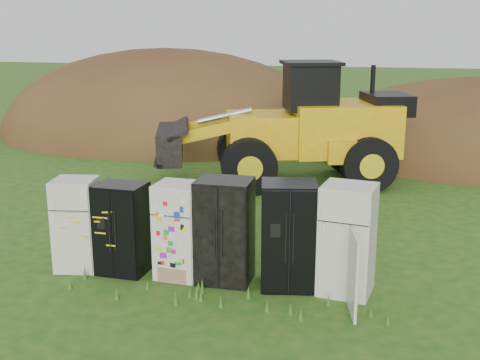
{
  "coord_description": "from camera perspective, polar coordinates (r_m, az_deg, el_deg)",
  "views": [
    {
      "loc": [
        2.85,
        -9.58,
        4.38
      ],
      "look_at": [
        0.15,
        2.0,
        1.34
      ],
      "focal_mm": 45.0,
      "sensor_mm": 36.0,
      "label": 1
    }
  ],
  "objects": [
    {
      "name": "fridge_black_right",
      "position": [
        10.32,
        4.62,
        -5.24
      ],
      "size": [
        1.06,
        0.93,
        1.86
      ],
      "primitive_type": null,
      "rotation": [
        0.0,
        0.0,
        0.19
      ],
      "color": "black",
      "rests_on": "ground"
    },
    {
      "name": "fridge_dark_mid",
      "position": [
        10.52,
        -1.48,
        -4.84
      ],
      "size": [
        0.95,
        0.77,
        1.84
      ],
      "primitive_type": null,
      "rotation": [
        0.0,
        0.0,
        0.0
      ],
      "color": "black",
      "rests_on": "ground"
    },
    {
      "name": "fridge_black_side",
      "position": [
        11.12,
        -11.1,
        -4.53
      ],
      "size": [
        0.9,
        0.72,
        1.67
      ],
      "primitive_type": null,
      "rotation": [
        0.0,
        0.0,
        -0.04
      ],
      "color": "black",
      "rests_on": "ground"
    },
    {
      "name": "ground",
      "position": [
        10.91,
        -3.18,
        -9.34
      ],
      "size": [
        120.0,
        120.0,
        0.0
      ],
      "primitive_type": "plane",
      "color": "#1E5115",
      "rests_on": "ground"
    },
    {
      "name": "fridge_open_door",
      "position": [
        10.21,
        10.14,
        -5.58
      ],
      "size": [
        0.96,
        0.91,
        1.88
      ],
      "primitive_type": null,
      "rotation": [
        0.0,
        0.0,
        -0.16
      ],
      "color": "white",
      "rests_on": "ground"
    },
    {
      "name": "fridge_leftmost",
      "position": [
        11.48,
        -15.22,
        -4.07
      ],
      "size": [
        0.87,
        0.84,
        1.71
      ],
      "primitive_type": null,
      "rotation": [
        0.0,
        0.0,
        0.17
      ],
      "color": "white",
      "rests_on": "ground"
    },
    {
      "name": "dirt_mound_left",
      "position": [
        25.53,
        -6.92,
        4.36
      ],
      "size": [
        14.23,
        10.67,
        7.09
      ],
      "primitive_type": "ellipsoid",
      "color": "#4D2B18",
      "rests_on": "ground"
    },
    {
      "name": "wheel_loader",
      "position": [
        17.11,
        3.73,
        5.39
      ],
      "size": [
        7.68,
        4.96,
        3.45
      ],
      "primitive_type": null,
      "rotation": [
        0.0,
        0.0,
        0.31
      ],
      "color": "gold",
      "rests_on": "ground"
    },
    {
      "name": "fridge_sticker",
      "position": [
        10.77,
        -5.78,
        -4.78
      ],
      "size": [
        0.81,
        0.76,
        1.73
      ],
      "primitive_type": null,
      "rotation": [
        0.0,
        0.0,
        -0.06
      ],
      "color": "silver",
      "rests_on": "ground"
    }
  ]
}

